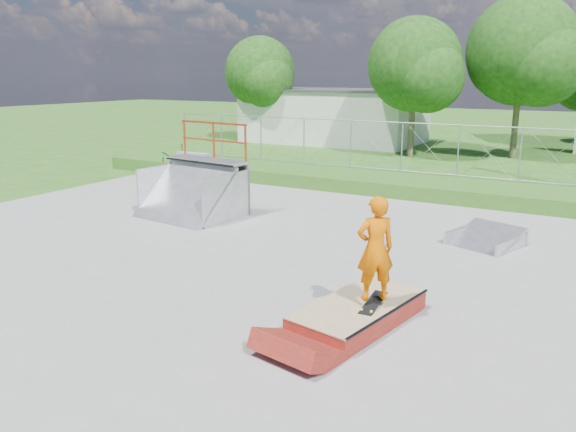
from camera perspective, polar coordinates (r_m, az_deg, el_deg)
name	(u,v)px	position (r m, az deg, el deg)	size (l,w,h in m)	color
ground	(238,270)	(11.80, -5.09, -5.44)	(120.00, 120.00, 0.00)	#2B5A19
concrete_pad	(238,269)	(11.80, -5.09, -5.35)	(20.00, 16.00, 0.04)	gray
grass_berm	(391,183)	(20.03, 10.44, 3.30)	(24.00, 3.00, 0.50)	#2B5A19
grind_box	(358,313)	(9.33, 7.16, -9.77)	(1.62, 2.62, 0.36)	maroon
quarter_pipe	(189,172)	(15.98, -10.06, 4.43)	(2.61, 2.21, 2.61)	#989AA0
flat_bank_ramp	(485,238)	(14.05, 19.40, -2.09)	(1.37, 1.46, 0.42)	#989AA0
skateboard	(373,303)	(9.16, 8.64, -8.78)	(0.22, 0.80, 0.02)	black
skater	(375,253)	(8.86, 8.84, -3.76)	(0.61, 0.40, 1.68)	#E06200
concrete_stairs	(186,164)	(23.47, -10.29, 5.26)	(1.50, 1.60, 0.80)	gray
chain_link_fence	(402,147)	(20.79, 11.50, 6.85)	(20.00, 0.06, 1.80)	#919599
utility_building_flat	(334,116)	(34.37, 4.73, 10.05)	(10.00, 6.00, 3.00)	silver
tree_left_near	(419,68)	(28.16, 13.12, 14.42)	(4.76, 4.48, 6.65)	brown
tree_center	(528,55)	(29.18, 23.20, 14.84)	(5.44, 5.12, 7.60)	brown
tree_left_far	(262,75)	(34.18, -2.68, 14.15)	(4.42, 4.16, 6.18)	brown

